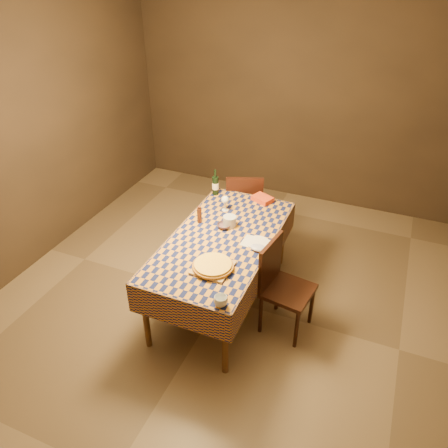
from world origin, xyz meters
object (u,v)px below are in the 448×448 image
Objects in this scene: dining_table at (222,245)px; pizza at (213,265)px; bowl at (224,226)px; chair_far at (244,204)px; cutting_board at (213,268)px; wine_bottle at (215,185)px; chair_right at (280,282)px; white_plate at (258,243)px.

pizza is (0.11, -0.46, 0.11)m from dining_table.
bowl is 0.95m from chair_far.
cutting_board is 1.58m from chair_far.
pizza is 1.52× the size of wine_bottle.
chair_far is (-0.12, 0.91, -0.27)m from bowl.
chair_right is at bearing 33.57° from cutting_board.
white_plate is 0.42m from chair_right.
dining_table is at bearing 103.44° from pizza.
chair_far is (-0.17, 1.08, -0.17)m from dining_table.
chair_far is at bearing 99.18° from dining_table.
chair_far is 1.44m from chair_right.
chair_right reaches higher than pizza.
pizza is at bearing 180.00° from cutting_board.
chair_right is (0.63, -0.11, -0.17)m from dining_table.
wine_bottle is (-0.52, 1.23, 0.10)m from cutting_board.
chair_far reaches higher than pizza.
white_plate is (0.23, 0.51, -0.00)m from cutting_board.
cutting_board is at bearing -67.24° from wine_bottle.
wine_bottle is at bearing 139.47° from chair_right.
white_plate is at bearing -63.46° from chair_far.
bowl is at bearing -82.27° from chair_far.
wine_bottle reaches higher than chair_far.
chair_right is (0.68, -0.29, -0.27)m from bowl.
wine_bottle is at bearing 120.72° from bowl.
bowl is 0.41m from white_plate.
wine_bottle reaches higher than white_plate.
pizza is at bearing -75.72° from bowl.
wine_bottle is (-0.41, 0.77, 0.19)m from dining_table.
dining_table is 13.54× the size of bowl.
white_plate is at bearing 65.60° from pizza.
wine_bottle is 0.32× the size of chair_right.
wine_bottle is 1.41m from chair_right.
chair_right is at bearing 33.57° from pizza.
chair_far is (-0.28, 1.54, -0.28)m from pizza.
pizza is 0.68m from chair_right.
bowl is 0.15× the size of chair_far.
chair_right is at bearing -40.53° from wine_bottle.
white_plate is 0.24× the size of chair_far.
pizza is 0.65m from bowl.
chair_right is at bearing -56.08° from chair_far.
pizza is 2.02× the size of white_plate.
dining_table is at bearing -62.26° from wine_bottle.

